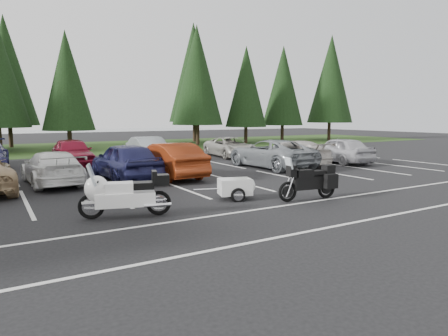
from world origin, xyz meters
TOP-DOWN VIEW (x-y plane):
  - ground at (0.00, 0.00)m, footprint 120.00×120.00m
  - grass_strip at (0.00, 24.00)m, footprint 80.00×16.00m
  - lake_water at (4.00, 55.00)m, footprint 70.00×50.00m
  - stall_markings at (0.00, 2.00)m, footprint 32.00×16.00m
  - conifer_5 at (0.00, 21.60)m, footprint 4.14×4.14m
  - conifer_6 at (12.00, 22.10)m, footprint 4.93×4.93m
  - conifer_7 at (17.50, 21.80)m, footprint 4.27×4.27m
  - conifer_8 at (23.00, 22.60)m, footprint 4.53×4.53m
  - conifer_9 at (29.00, 21.30)m, footprint 5.19×5.19m
  - conifer_back_b at (-4.00, 27.50)m, footprint 4.97×4.97m
  - conifer_back_c at (14.00, 26.80)m, footprint 5.50×5.50m
  - car_near_3 at (-3.64, 4.42)m, footprint 2.15×4.80m
  - car_near_4 at (-0.70, 4.11)m, footprint 2.19×4.94m
  - car_near_5 at (1.22, 3.81)m, footprint 1.89×4.88m
  - car_near_6 at (7.37, 4.23)m, footprint 2.69×5.58m
  - car_near_7 at (8.97, 4.31)m, footprint 2.11×4.96m
  - car_near_8 at (12.26, 3.93)m, footprint 2.20×4.67m
  - car_far_2 at (-1.83, 10.17)m, footprint 1.94×4.66m
  - car_far_3 at (2.51, 9.85)m, footprint 1.75×4.70m
  - car_far_4 at (8.47, 10.25)m, footprint 2.71×5.07m
  - touring_motorcycle at (-2.68, -2.37)m, footprint 2.89×1.58m
  - cargo_trailer at (1.18, -1.89)m, footprint 1.73×1.29m
  - adventure_motorcycle at (3.19, -3.21)m, footprint 2.52×1.16m

SIDE VIEW (x-z plane):
  - ground at x=0.00m, z-range 0.00..0.00m
  - lake_water at x=4.00m, z-range -0.01..0.01m
  - stall_markings at x=0.00m, z-range 0.00..0.01m
  - grass_strip at x=0.00m, z-range 0.00..0.01m
  - cargo_trailer at x=1.18m, z-range 0.00..0.71m
  - car_far_4 at x=8.47m, z-range 0.00..1.36m
  - car_near_3 at x=-3.64m, z-range 0.00..1.37m
  - car_near_7 at x=8.97m, z-range 0.00..1.43m
  - adventure_motorcycle at x=3.19m, z-range 0.00..1.48m
  - touring_motorcycle at x=-2.68m, z-range 0.00..1.53m
  - car_far_3 at x=2.51m, z-range 0.00..1.53m
  - car_near_6 at x=7.37m, z-range 0.00..1.53m
  - car_near_8 at x=12.26m, z-range 0.00..1.54m
  - car_far_2 at x=-1.83m, z-range 0.00..1.58m
  - car_near_5 at x=1.22m, z-range 0.00..1.58m
  - car_near_4 at x=-0.70m, z-range 0.00..1.65m
  - conifer_5 at x=0.00m, z-range 0.81..10.45m
  - conifer_7 at x=17.50m, z-range 0.84..10.78m
  - conifer_8 at x=23.00m, z-range 0.89..11.45m
  - conifer_6 at x=12.00m, z-range 0.97..12.45m
  - conifer_back_b at x=-4.00m, z-range 0.98..12.56m
  - conifer_9 at x=29.00m, z-range 1.02..13.12m
  - conifer_back_c at x=14.00m, z-range 1.09..13.90m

